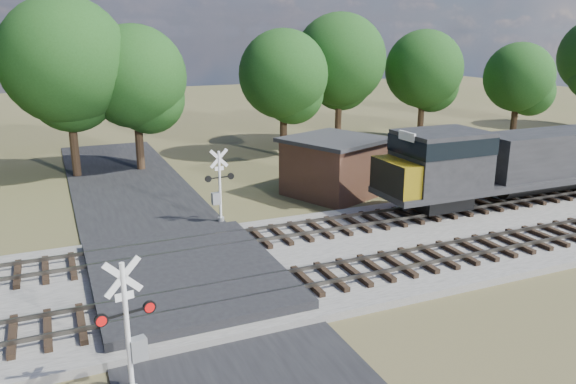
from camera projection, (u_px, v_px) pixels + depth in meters
name	position (u px, v px, depth m)	size (l,w,h in m)	color
ground	(190.00, 287.00, 21.36)	(160.00, 160.00, 0.00)	#4B4E29
ballast_bed	(403.00, 242.00, 25.57)	(140.00, 10.00, 0.30)	gray
road	(190.00, 286.00, 21.35)	(7.00, 60.00, 0.08)	black
crossing_panel	(186.00, 275.00, 21.72)	(7.00, 9.00, 0.62)	#262628
track_near	(286.00, 284.00, 20.67)	(140.00, 2.60, 0.33)	black
track_far	(242.00, 240.00, 25.08)	(140.00, 2.60, 0.33)	black
crossing_signal_near	(131.00, 340.00, 14.58)	(1.59, 0.43, 3.98)	silver
crossing_signal_far	(219.00, 193.00, 28.16)	(1.54, 0.34, 3.83)	silver
equipment_shed	(334.00, 166.00, 33.06)	(6.58, 6.58, 3.43)	#4F3022
treeline	(172.00, 67.00, 39.22)	(85.61, 11.41, 11.94)	black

